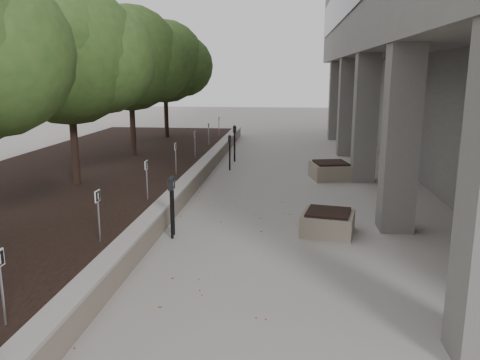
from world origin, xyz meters
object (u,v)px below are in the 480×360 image
at_px(crabapple_tree_4, 131,81).
at_px(planter_front, 328,222).
at_px(crabapple_tree_3, 70,84).
at_px(parking_meter_2, 173,205).
at_px(planter_back, 331,170).
at_px(parking_meter_5, 235,143).
at_px(crabapple_tree_5, 165,79).
at_px(parking_meter_3, 171,208).
at_px(parking_meter_4, 230,153).

xyz_separation_m(crabapple_tree_4, planter_front, (6.71, -7.43, -2.87)).
height_order(crabapple_tree_3, parking_meter_2, crabapple_tree_3).
bearing_deg(crabapple_tree_3, planter_back, 23.83).
bearing_deg(parking_meter_5, crabapple_tree_4, 175.86).
bearing_deg(crabapple_tree_5, parking_meter_5, -47.08).
bearing_deg(planter_front, parking_meter_3, -168.33).
distance_m(parking_meter_2, parking_meter_4, 7.12).
relative_size(crabapple_tree_5, planter_back, 4.50).
distance_m(crabapple_tree_4, parking_meter_2, 8.92).
bearing_deg(parking_meter_2, parking_meter_4, 67.20).
bearing_deg(parking_meter_4, parking_meter_3, -92.64).
relative_size(parking_meter_5, planter_back, 1.18).
bearing_deg(parking_meter_5, parking_meter_2, -111.17).
xyz_separation_m(parking_meter_2, parking_meter_4, (0.34, 7.11, -0.01)).
xyz_separation_m(crabapple_tree_4, planter_back, (7.21, -1.82, -2.84)).
bearing_deg(planter_front, parking_meter_2, -172.47).
distance_m(crabapple_tree_4, planter_front, 10.41).
height_order(parking_meter_3, planter_back, parking_meter_3).
relative_size(parking_meter_2, parking_meter_3, 0.99).
height_order(crabapple_tree_5, planter_front, crabapple_tree_5).
relative_size(crabapple_tree_5, planter_front, 5.06).
bearing_deg(parking_meter_4, crabapple_tree_3, -131.65).
relative_size(parking_meter_3, planter_back, 1.09).
bearing_deg(crabapple_tree_4, parking_meter_4, -11.35).
height_order(parking_meter_4, planter_front, parking_meter_4).
bearing_deg(crabapple_tree_4, parking_meter_5, 15.02).
distance_m(parking_meter_4, parking_meter_5, 1.75).
bearing_deg(crabapple_tree_4, crabapple_tree_5, 90.00).
bearing_deg(parking_meter_2, crabapple_tree_3, 119.92).
xyz_separation_m(crabapple_tree_4, parking_meter_5, (3.72, 1.00, -2.41)).
relative_size(planter_front, planter_back, 0.89).
distance_m(crabapple_tree_3, parking_meter_2, 5.09).
xyz_separation_m(parking_meter_5, planter_front, (2.99, -8.42, -0.46)).
bearing_deg(parking_meter_3, planter_back, 52.98).
relative_size(parking_meter_2, planter_front, 1.21).
xyz_separation_m(parking_meter_4, planter_front, (2.96, -6.67, -0.38)).
xyz_separation_m(crabapple_tree_3, parking_meter_4, (3.75, 4.25, -2.48)).
height_order(crabapple_tree_4, planter_back, crabapple_tree_4).
bearing_deg(parking_meter_4, parking_meter_5, 90.62).
distance_m(crabapple_tree_3, parking_meter_3, 5.24).
height_order(crabapple_tree_3, planter_back, crabapple_tree_3).
xyz_separation_m(parking_meter_3, parking_meter_5, (0.28, 9.10, 0.06)).
height_order(crabapple_tree_3, crabapple_tree_4, same).
xyz_separation_m(crabapple_tree_3, planter_back, (7.21, 3.18, -2.84)).
bearing_deg(planter_front, crabapple_tree_4, 132.10).
height_order(parking_meter_5, planter_front, parking_meter_5).
xyz_separation_m(crabapple_tree_4, parking_meter_3, (3.44, -8.10, -2.46)).
relative_size(crabapple_tree_5, parking_meter_2, 4.19).
bearing_deg(crabapple_tree_5, parking_meter_2, -75.15).
distance_m(crabapple_tree_3, parking_meter_5, 7.46).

